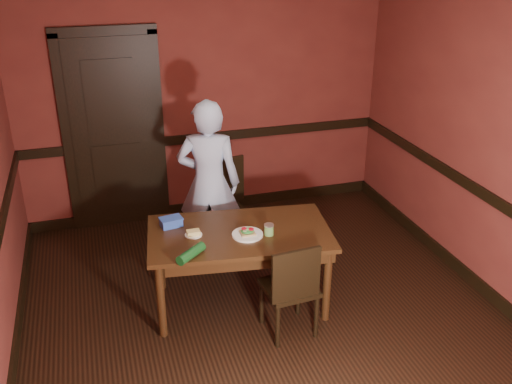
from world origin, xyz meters
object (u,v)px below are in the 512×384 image
chair_far (225,212)px  chair_near (289,286)px  person (209,183)px  food_tub (171,222)px  dining_table (240,268)px  sauce_jar (269,230)px  cheese_saucer (193,233)px  sandwich_plate (247,234)px

chair_far → chair_near: size_ratio=1.13×
person → food_tub: size_ratio=8.04×
dining_table → sauce_jar: size_ratio=15.82×
dining_table → chair_far: size_ratio=1.58×
chair_far → cheese_saucer: 0.96m
person → sauce_jar: person is taller
dining_table → food_tub: size_ratio=7.46×
dining_table → sauce_jar: sauce_jar is taller
sauce_jar → cheese_saucer: sauce_jar is taller
chair_far → food_tub: size_ratio=4.71×
person → sandwich_plate: bearing=115.4°
chair_near → cheese_saucer: size_ratio=5.95×
food_tub → chair_far: bearing=34.3°
dining_table → sandwich_plate: bearing=-54.7°
chair_near → cheese_saucer: 0.89m
chair_near → cheese_saucer: chair_near is taller
food_tub → cheese_saucer: bearing=-65.4°
cheese_saucer → sauce_jar: bearing=-15.9°
cheese_saucer → chair_far: bearing=60.4°
chair_far → chair_near: bearing=-94.0°
sauce_jar → food_tub: sauce_jar is taller
chair_near → sauce_jar: 0.49m
sandwich_plate → person: bearing=97.5°
chair_far → dining_table: bearing=-107.6°
cheese_saucer → food_tub: size_ratio=0.70×
cheese_saucer → food_tub: food_tub is taller
chair_far → cheese_saucer: bearing=-132.0°
sandwich_plate → sauce_jar: size_ratio=2.68×
sauce_jar → cheese_saucer: 0.62m
cheese_saucer → food_tub: (-0.15, 0.22, 0.02)m
dining_table → person: size_ratio=0.93×
chair_far → sauce_jar: size_ratio=10.00×
dining_table → sandwich_plate: 0.38m
chair_far → sandwich_plate: size_ratio=3.73×
dining_table → chair_far: 0.86m
person → sandwich_plate: size_ratio=6.36×
chair_far → cheese_saucer: (-0.46, -0.80, 0.25)m
chair_far → cheese_saucer: chair_far is taller
chair_near → sandwich_plate: bearing=-64.0°
chair_near → sauce_jar: chair_near is taller
cheese_saucer → sandwich_plate: bearing=-17.2°
chair_near → food_tub: 1.14m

